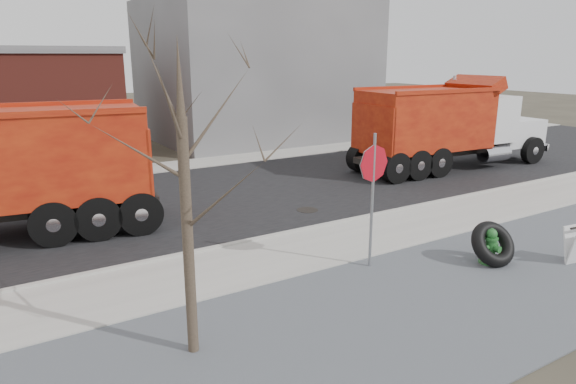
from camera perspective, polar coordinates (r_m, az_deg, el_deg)
ground at (r=12.63m, az=-1.13°, el=-7.81°), size 120.00×120.00×0.00m
gravel_verge at (r=10.07m, az=9.35°, el=-14.23°), size 60.00×5.00×0.03m
sidewalk at (r=12.82m, az=-1.71°, el=-7.32°), size 60.00×2.50×0.06m
curb at (r=13.88m, az=-4.40°, el=-5.47°), size 60.00×0.15×0.11m
road at (r=18.05m, az=-11.34°, el=-1.01°), size 60.00×9.40×0.02m
far_sidewalk at (r=23.33m, az=-16.28°, el=2.36°), size 60.00×2.00×0.06m
building_grey at (r=31.77m, az=-3.74°, el=13.36°), size 12.00×10.00×8.00m
bare_tree at (r=8.08m, az=-11.52°, el=3.25°), size 3.20×3.20×5.20m
fire_hydrant at (r=13.30m, az=21.58°, el=-5.79°), size 0.51×0.50×0.91m
truck_tire at (r=13.30m, az=21.80°, el=-5.39°), size 1.28×1.10×1.11m
stop_sign at (r=11.85m, az=9.44°, el=1.41°), size 0.87×0.12×3.21m
dump_truck_red_a at (r=23.64m, az=17.36°, el=7.32°), size 9.99×3.21×3.96m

